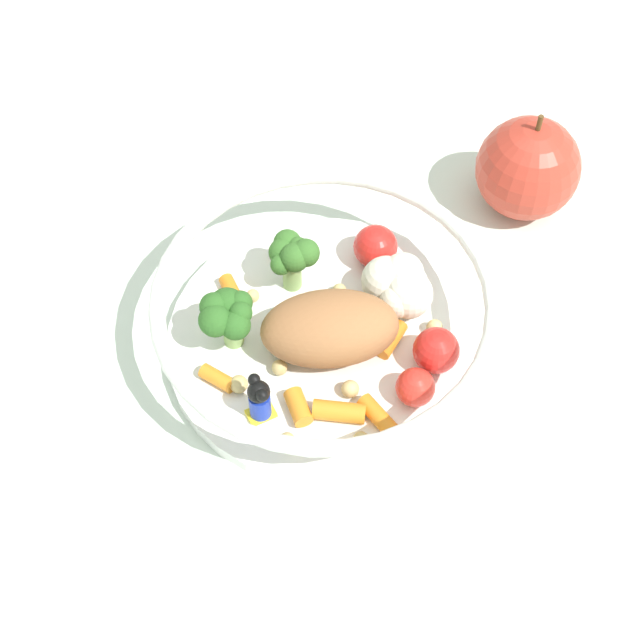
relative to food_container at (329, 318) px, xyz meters
name	(u,v)px	position (x,y,z in m)	size (l,w,h in m)	color
ground_plane	(324,346)	(0.00, 0.00, -0.03)	(2.40, 2.40, 0.00)	silver
food_container	(329,318)	(0.00, 0.00, 0.00)	(0.22, 0.22, 0.06)	white
loose_apple	(528,168)	(-0.10, -0.16, 0.01)	(0.08, 0.08, 0.09)	#BC3828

